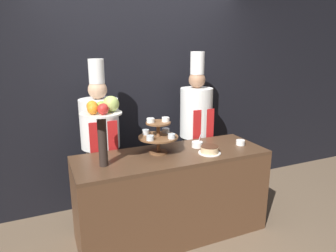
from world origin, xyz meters
The scene contains 10 objects.
ground_plane centered at (0.00, 0.00, 0.00)m, with size 14.00×14.00×0.00m, color brown.
wall_back centered at (0.00, 1.25, 1.40)m, with size 10.00×0.06×2.80m.
buffet_counter centered at (0.00, 0.33, 0.43)m, with size 1.86×0.66×0.86m.
tiered_stand centered at (-0.11, 0.40, 1.05)m, with size 0.38×0.38×0.35m.
fruit_pedestal centered at (-0.65, 0.29, 1.29)m, with size 0.35×0.35×0.60m.
cake_round centered at (0.33, 0.19, 0.90)m, with size 0.22×0.22×0.07m.
cup_white centered at (0.76, 0.28, 0.89)m, with size 0.09×0.09×0.05m.
serving_bowl_far centered at (0.31, 0.40, 0.89)m, with size 0.11×0.11×0.16m.
chef_left centered at (-0.58, 0.87, 0.93)m, with size 0.40×0.40×1.74m.
chef_center_left centered at (0.55, 0.87, 0.97)m, with size 0.38×0.38×1.81m.
Camera 1 is at (-1.12, -2.14, 1.85)m, focal length 32.00 mm.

